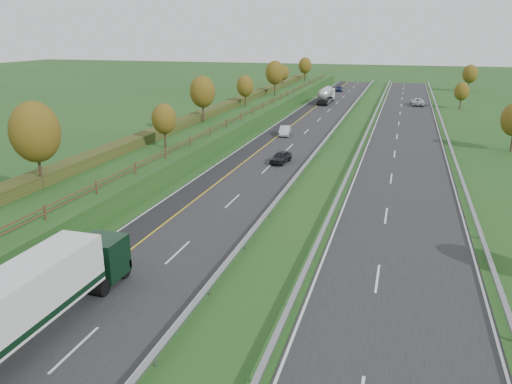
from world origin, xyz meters
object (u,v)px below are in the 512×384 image
at_px(box_lorry, 19,306).
at_px(car_silver_mid, 285,131).
at_px(road_tanker, 326,95).
at_px(car_small_far, 339,89).
at_px(car_oncoming, 417,102).
at_px(car_dark_near, 281,157).

xyz_separation_m(box_lorry, car_silver_mid, (-0.07, 56.61, -1.57)).
xyz_separation_m(road_tanker, car_small_far, (-0.25, 24.41, -1.18)).
bearing_deg(car_silver_mid, car_oncoming, 56.58).
relative_size(car_small_far, car_oncoming, 0.79).
bearing_deg(road_tanker, car_silver_mid, -90.23).
height_order(car_dark_near, car_small_far, car_dark_near).
xyz_separation_m(box_lorry, car_dark_near, (3.41, 39.82, -1.59)).
xyz_separation_m(box_lorry, car_small_far, (-0.16, 120.20, -1.64)).
relative_size(box_lorry, car_oncoming, 2.89).
bearing_deg(box_lorry, car_small_far, 90.07).
relative_size(box_lorry, road_tanker, 1.45).
distance_m(box_lorry, car_small_far, 120.21).
height_order(box_lorry, car_dark_near, box_lorry).
distance_m(road_tanker, car_silver_mid, 39.19).
bearing_deg(car_dark_near, road_tanker, 101.35).
bearing_deg(car_dark_near, car_oncoming, 82.05).
distance_m(box_lorry, road_tanker, 95.79).
distance_m(car_silver_mid, car_oncoming, 45.35).
bearing_deg(car_small_far, road_tanker, -94.92).
relative_size(car_dark_near, car_silver_mid, 0.95).
relative_size(car_silver_mid, car_oncoming, 0.77).
distance_m(car_silver_mid, car_small_far, 63.59).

